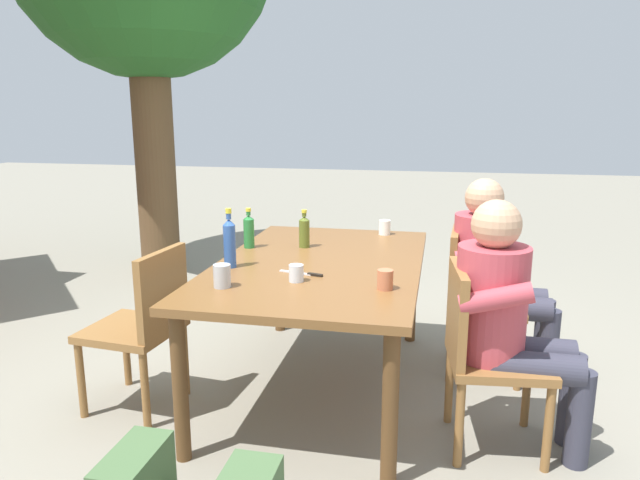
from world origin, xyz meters
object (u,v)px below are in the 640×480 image
(chair_near_right, at_px, (473,294))
(cup_glass, at_px, (296,273))
(bottle_green, at_px, (249,231))
(cup_steel, at_px, (222,276))
(chair_near_left, at_px, (481,348))
(dining_table, at_px, (320,275))
(person_in_plaid_shirt, at_px, (494,268))
(chair_far_left, at_px, (145,321))
(cup_white, at_px, (385,227))
(bottle_blue, at_px, (230,242))
(bottle_olive, at_px, (304,231))
(table_knife, at_px, (304,274))
(cup_terracotta, at_px, (385,280))
(person_in_white_shirt, at_px, (508,315))

(chair_near_right, xyz_separation_m, cup_glass, (-0.80, 0.88, 0.30))
(bottle_green, height_order, cup_steel, bottle_green)
(cup_steel, bearing_deg, chair_near_left, -83.25)
(dining_table, bearing_deg, person_in_plaid_shirt, -67.21)
(chair_far_left, bearing_deg, cup_white, -43.73)
(bottle_blue, height_order, cup_glass, bottle_blue)
(dining_table, distance_m, cup_glass, 0.41)
(chair_near_right, bearing_deg, dining_table, 115.64)
(dining_table, distance_m, bottle_olive, 0.39)
(bottle_olive, distance_m, table_knife, 0.60)
(person_in_plaid_shirt, bearing_deg, dining_table, 112.79)
(cup_terracotta, xyz_separation_m, table_knife, (0.16, 0.42, -0.04))
(table_knife, bearing_deg, cup_steel, 131.14)
(bottle_green, bearing_deg, cup_steel, -170.45)
(cup_white, bearing_deg, person_in_plaid_shirt, -118.20)
(chair_near_right, xyz_separation_m, cup_white, (0.36, 0.57, 0.31))
(table_knife, bearing_deg, chair_near_left, -99.34)
(chair_near_right, distance_m, bottle_green, 1.39)
(chair_far_left, relative_size, person_in_white_shirt, 0.74)
(chair_near_right, xyz_separation_m, bottle_olive, (-0.10, 1.01, 0.36))
(person_in_plaid_shirt, bearing_deg, table_knife, 124.26)
(bottle_green, xyz_separation_m, cup_white, (0.54, -0.76, -0.06))
(bottle_green, xyz_separation_m, cup_steel, (-0.78, -0.13, -0.05))
(person_in_white_shirt, relative_size, cup_terracotta, 12.69)
(person_in_plaid_shirt, relative_size, bottle_blue, 3.75)
(dining_table, height_order, cup_white, cup_white)
(chair_near_right, height_order, table_knife, chair_near_right)
(person_in_plaid_shirt, height_order, bottle_olive, person_in_plaid_shirt)
(bottle_green, distance_m, cup_steel, 0.79)
(chair_near_right, bearing_deg, cup_white, 57.75)
(bottle_olive, xyz_separation_m, cup_white, (0.46, -0.44, -0.05))
(person_in_white_shirt, xyz_separation_m, cup_white, (1.17, 0.68, 0.14))
(dining_table, xyz_separation_m, person_in_white_shirt, (-0.40, -0.95, -0.02))
(chair_near_left, height_order, cup_white, chair_near_left)
(bottle_green, bearing_deg, dining_table, -115.35)
(cup_glass, height_order, cup_white, cup_white)
(chair_far_left, relative_size, cup_glass, 10.53)
(chair_near_left, distance_m, cup_glass, 0.93)
(person_in_white_shirt, bearing_deg, chair_near_left, 94.50)
(chair_near_left, bearing_deg, cup_steel, 96.75)
(cup_white, relative_size, cup_terracotta, 1.04)
(dining_table, bearing_deg, chair_near_right, -64.36)
(chair_far_left, height_order, cup_terracotta, chair_far_left)
(chair_far_left, distance_m, cup_glass, 0.86)
(table_knife, bearing_deg, dining_table, -5.43)
(chair_far_left, xyz_separation_m, bottle_olive, (0.72, -0.68, 0.36))
(cup_terracotta, height_order, table_knife, cup_terracotta)
(cup_glass, bearing_deg, bottle_green, 35.84)
(chair_near_right, relative_size, chair_far_left, 1.00)
(chair_far_left, relative_size, person_in_plaid_shirt, 0.74)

